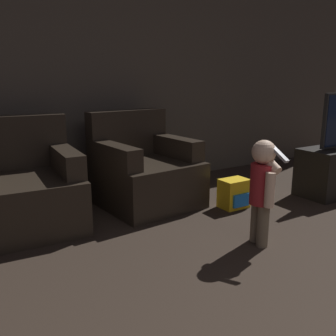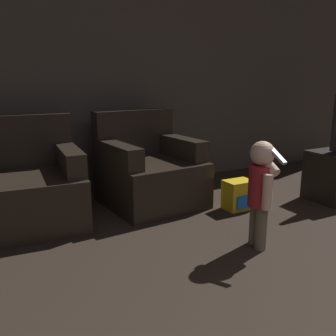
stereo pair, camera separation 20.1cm
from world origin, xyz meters
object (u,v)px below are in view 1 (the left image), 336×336
(armchair_left, at_px, (24,190))
(toy_backpack, at_px, (234,194))
(armchair_right, at_px, (144,172))
(person_toddler, at_px, (263,184))

(armchair_left, xyz_separation_m, toy_backpack, (1.80, -0.57, -0.18))
(armchair_right, height_order, person_toddler, armchair_right)
(armchair_left, relative_size, toy_backpack, 3.33)
(armchair_left, height_order, toy_backpack, armchair_left)
(armchair_right, distance_m, toy_backpack, 0.90)
(person_toddler, bearing_deg, armchair_right, -152.06)
(armchair_right, xyz_separation_m, toy_backpack, (0.67, -0.57, -0.18))
(toy_backpack, bearing_deg, armchair_left, 162.58)
(person_toddler, height_order, toy_backpack, person_toddler)
(person_toddler, distance_m, toy_backpack, 0.89)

